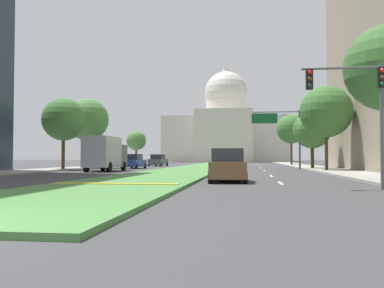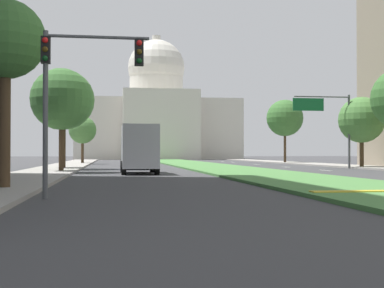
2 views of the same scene
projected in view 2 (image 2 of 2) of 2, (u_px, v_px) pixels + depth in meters
The scene contains 17 objects.
ground_plane at pixel (195, 165), 60.35m from camera, with size 260.00×260.00×0.00m, color #3D3D3F.
grass_median at pixel (203, 166), 54.97m from camera, with size 6.32×97.96×0.14m, color #4C8442.
lane_dashes_right at pixel (285, 167), 52.63m from camera, with size 0.16×62.46×0.01m.
sidewalk_left at pixel (60, 168), 47.58m from camera, with size 4.00×97.96×0.15m, color #9E9991.
sidewalk_right at pixel (354, 166), 51.60m from camera, with size 4.00×97.96×0.15m, color #9E9991.
capitol_building at pixel (157, 118), 113.49m from camera, with size 33.12×24.21×26.26m.
traffic_light_near_left at pixel (73, 76), 16.75m from camera, with size 3.34×0.35×5.20m.
overhead_guide_sign at pixel (328, 116), 47.19m from camera, with size 5.27×0.20×6.50m.
street_tree_left_near at pixel (5, 42), 19.91m from camera, with size 2.95×2.95×7.11m.
street_tree_left_mid at pixel (61, 99), 37.79m from camera, with size 4.34×4.34×7.34m.
street_tree_left_far at pixel (64, 100), 45.12m from camera, with size 5.05×5.05×8.36m.
street_tree_right_far at pixel (362, 120), 48.19m from camera, with size 4.12×4.12×6.40m.
street_tree_left_distant at pixel (83, 130), 65.39m from camera, with size 3.33×3.33×5.81m.
street_tree_right_distant at pixel (285, 118), 69.84m from camera, with size 4.75×4.75×8.26m.
sedan_midblock at pixel (138, 160), 44.79m from camera, with size 2.03×4.26×1.68m.
sedan_distant at pixel (131, 158), 57.95m from camera, with size 2.19×4.62×1.73m.
box_truck_delivery at pixel (139, 149), 36.08m from camera, with size 2.40×6.40×3.20m.
Camera 2 is at (-9.20, -5.26, 1.44)m, focal length 50.42 mm.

